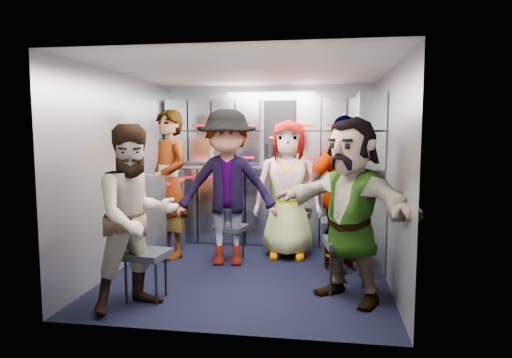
# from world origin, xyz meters

# --- Properties ---
(floor) EXTENTS (3.00, 3.00, 0.00)m
(floor) POSITION_xyz_m (0.00, 0.00, 0.00)
(floor) COLOR black
(floor) RESTS_ON ground
(wall_back) EXTENTS (2.80, 0.04, 2.10)m
(wall_back) POSITION_xyz_m (0.00, 1.50, 1.05)
(wall_back) COLOR #8D939A
(wall_back) RESTS_ON ground
(wall_left) EXTENTS (0.04, 3.00, 2.10)m
(wall_left) POSITION_xyz_m (-1.40, 0.00, 1.05)
(wall_left) COLOR #8D939A
(wall_left) RESTS_ON ground
(wall_right) EXTENTS (0.04, 3.00, 2.10)m
(wall_right) POSITION_xyz_m (1.40, 0.00, 1.05)
(wall_right) COLOR #8D939A
(wall_right) RESTS_ON ground
(ceiling) EXTENTS (2.80, 3.00, 0.02)m
(ceiling) POSITION_xyz_m (0.00, 0.00, 2.10)
(ceiling) COLOR silver
(ceiling) RESTS_ON wall_back
(cart_bank_back) EXTENTS (2.68, 0.38, 0.99)m
(cart_bank_back) POSITION_xyz_m (0.00, 1.29, 0.49)
(cart_bank_back) COLOR #9599A4
(cart_bank_back) RESTS_ON ground
(cart_bank_left) EXTENTS (0.38, 0.76, 0.99)m
(cart_bank_left) POSITION_xyz_m (-1.19, 0.56, 0.49)
(cart_bank_left) COLOR #9599A4
(cart_bank_left) RESTS_ON ground
(counter) EXTENTS (2.68, 0.42, 0.03)m
(counter) POSITION_xyz_m (0.00, 1.29, 1.01)
(counter) COLOR #B9BBC0
(counter) RESTS_ON cart_bank_back
(locker_bank_back) EXTENTS (2.68, 0.28, 0.82)m
(locker_bank_back) POSITION_xyz_m (0.00, 1.35, 1.49)
(locker_bank_back) COLOR #9599A4
(locker_bank_back) RESTS_ON wall_back
(locker_bank_right) EXTENTS (0.28, 1.00, 0.82)m
(locker_bank_right) POSITION_xyz_m (1.25, 0.70, 1.49)
(locker_bank_right) COLOR #9599A4
(locker_bank_right) RESTS_ON wall_right
(right_cabinet) EXTENTS (0.28, 1.20, 1.00)m
(right_cabinet) POSITION_xyz_m (1.25, 0.60, 0.50)
(right_cabinet) COLOR #9599A4
(right_cabinet) RESTS_ON ground
(coffee_niche) EXTENTS (0.46, 0.16, 0.84)m
(coffee_niche) POSITION_xyz_m (0.18, 1.41, 1.47)
(coffee_niche) COLOR black
(coffee_niche) RESTS_ON wall_back
(red_latch_strip) EXTENTS (2.60, 0.02, 0.03)m
(red_latch_strip) POSITION_xyz_m (0.00, 1.09, 0.88)
(red_latch_strip) COLOR #AD0B1B
(red_latch_strip) RESTS_ON cart_bank_back
(jump_seat_near_left) EXTENTS (0.42, 0.40, 0.44)m
(jump_seat_near_left) POSITION_xyz_m (-0.78, -0.92, 0.39)
(jump_seat_near_left) COLOR black
(jump_seat_near_left) RESTS_ON ground
(jump_seat_mid_left) EXTENTS (0.41, 0.39, 0.40)m
(jump_seat_mid_left) POSITION_xyz_m (-0.30, 0.43, 0.36)
(jump_seat_mid_left) COLOR black
(jump_seat_mid_left) RESTS_ON ground
(jump_seat_center) EXTENTS (0.53, 0.52, 0.49)m
(jump_seat_center) POSITION_xyz_m (0.34, 0.84, 0.43)
(jump_seat_center) COLOR black
(jump_seat_center) RESTS_ON ground
(jump_seat_mid_right) EXTENTS (0.45, 0.42, 0.50)m
(jump_seat_mid_right) POSITION_xyz_m (0.94, 0.44, 0.44)
(jump_seat_mid_right) COLOR black
(jump_seat_mid_right) RESTS_ON ground
(jump_seat_near_right) EXTENTS (0.48, 0.46, 0.50)m
(jump_seat_near_right) POSITION_xyz_m (1.00, -0.46, 0.44)
(jump_seat_near_right) COLOR black
(jump_seat_near_right) RESTS_ON ground
(attendant_standing) EXTENTS (0.75, 0.73, 1.74)m
(attendant_standing) POSITION_xyz_m (-1.05, 0.47, 0.87)
(attendant_standing) COLOR black
(attendant_standing) RESTS_ON ground
(attendant_arc_a) EXTENTS (0.94, 0.95, 1.55)m
(attendant_arc_a) POSITION_xyz_m (-0.78, -1.10, 0.77)
(attendant_arc_a) COLOR black
(attendant_arc_a) RESTS_ON ground
(attendant_arc_b) EXTENTS (1.19, 0.79, 1.72)m
(attendant_arc_b) POSITION_xyz_m (-0.30, 0.25, 0.86)
(attendant_arc_b) COLOR black
(attendant_arc_b) RESTS_ON ground
(attendant_arc_c) EXTENTS (0.81, 0.54, 1.61)m
(attendant_arc_c) POSITION_xyz_m (0.34, 0.66, 0.81)
(attendant_arc_c) COLOR black
(attendant_arc_c) RESTS_ON ground
(attendant_arc_d) EXTENTS (1.02, 0.91, 1.66)m
(attendant_arc_d) POSITION_xyz_m (0.94, 0.26, 0.83)
(attendant_arc_d) COLOR black
(attendant_arc_d) RESTS_ON ground
(attendant_arc_e) EXTENTS (1.46, 1.33, 1.62)m
(attendant_arc_e) POSITION_xyz_m (1.00, -0.64, 0.81)
(attendant_arc_e) COLOR black
(attendant_arc_e) RESTS_ON ground
(bottle_left) EXTENTS (0.06, 0.06, 0.25)m
(bottle_left) POSITION_xyz_m (-0.74, 1.24, 1.15)
(bottle_left) COLOR white
(bottle_left) RESTS_ON counter
(bottle_mid) EXTENTS (0.06, 0.06, 0.27)m
(bottle_mid) POSITION_xyz_m (-0.70, 1.24, 1.17)
(bottle_mid) COLOR white
(bottle_mid) RESTS_ON counter
(bottle_right) EXTENTS (0.07, 0.07, 0.22)m
(bottle_right) POSITION_xyz_m (1.08, 1.24, 1.14)
(bottle_right) COLOR white
(bottle_right) RESTS_ON counter
(cup_left) EXTENTS (0.08, 0.08, 0.09)m
(cup_left) POSITION_xyz_m (-0.35, 1.23, 1.08)
(cup_left) COLOR #C9B18D
(cup_left) RESTS_ON counter
(cup_right) EXTENTS (0.08, 0.08, 0.11)m
(cup_right) POSITION_xyz_m (0.53, 1.23, 1.08)
(cup_right) COLOR #C9B18D
(cup_right) RESTS_ON counter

